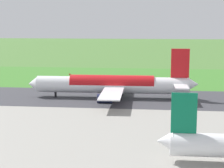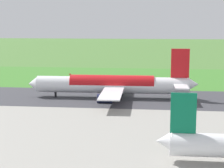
# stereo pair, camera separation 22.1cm
# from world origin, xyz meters

# --- Properties ---
(ground_plane) EXTENTS (800.00, 800.00, 0.00)m
(ground_plane) POSITION_xyz_m (0.00, 0.00, 0.00)
(ground_plane) COLOR #477233
(runway_asphalt) EXTENTS (600.00, 30.31, 0.06)m
(runway_asphalt) POSITION_xyz_m (0.00, 0.00, 0.03)
(runway_asphalt) COLOR #38383D
(runway_asphalt) RESTS_ON ground
(apron_concrete) EXTENTS (440.00, 110.00, 0.05)m
(apron_concrete) POSITION_xyz_m (0.00, 50.39, 0.03)
(apron_concrete) COLOR gray
(apron_concrete) RESTS_ON ground
(grass_verge_foreground) EXTENTS (600.00, 80.00, 0.04)m
(grass_verge_foreground) POSITION_xyz_m (0.00, -37.06, 0.02)
(grass_verge_foreground) COLOR #3C782B
(grass_verge_foreground) RESTS_ON ground
(airliner_main) EXTENTS (54.04, 44.12, 15.88)m
(airliner_main) POSITION_xyz_m (-6.32, -0.01, 4.35)
(airliner_main) COLOR white
(airliner_main) RESTS_ON ground
(no_stopping_sign) EXTENTS (0.60, 0.10, 2.76)m
(no_stopping_sign) POSITION_xyz_m (15.40, -34.84, 1.63)
(no_stopping_sign) COLOR slate
(no_stopping_sign) RESTS_ON ground
(traffic_cone_orange) EXTENTS (0.40, 0.40, 0.55)m
(traffic_cone_orange) POSITION_xyz_m (18.99, -40.14, 0.28)
(traffic_cone_orange) COLOR orange
(traffic_cone_orange) RESTS_ON ground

